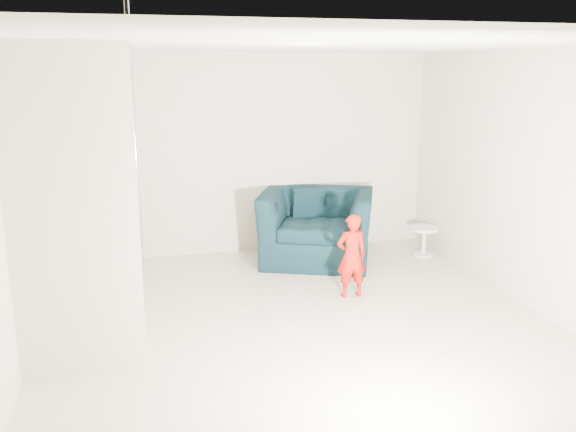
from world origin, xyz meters
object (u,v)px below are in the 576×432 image
Objects in this scene: armchair at (317,226)px; toddler at (352,256)px; staircase at (86,234)px; side_table at (424,236)px.

armchair is 1.51× the size of toddler.
staircase reaches higher than armchair.
armchair is 3.56× the size of side_table.
side_table is at bearing -142.32° from toddler.
side_table is at bearing 18.03° from staircase.
toddler is 0.26× the size of staircase.
side_table is (1.48, -0.16, -0.19)m from armchair.
toddler is 2.80m from staircase.
side_table is 4.51m from staircase.
armchair is 1.37m from toddler.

